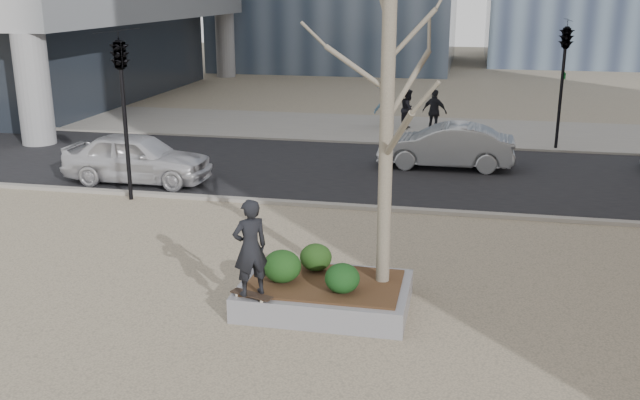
% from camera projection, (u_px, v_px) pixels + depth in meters
% --- Properties ---
extents(ground, '(120.00, 120.00, 0.00)m').
position_uv_depth(ground, '(271.00, 302.00, 13.05)').
color(ground, tan).
rests_on(ground, ground).
extents(street, '(60.00, 8.00, 0.02)m').
position_uv_depth(street, '(356.00, 170.00, 22.43)').
color(street, black).
rests_on(street, ground).
extents(far_sidewalk, '(60.00, 6.00, 0.02)m').
position_uv_depth(far_sidewalk, '(383.00, 129.00, 28.99)').
color(far_sidewalk, gray).
rests_on(far_sidewalk, ground).
extents(planter, '(3.00, 2.00, 0.45)m').
position_uv_depth(planter, '(325.00, 295.00, 12.79)').
color(planter, gray).
rests_on(planter, ground).
extents(planter_mulch, '(2.70, 1.70, 0.04)m').
position_uv_depth(planter_mulch, '(325.00, 283.00, 12.72)').
color(planter_mulch, '#382314').
rests_on(planter_mulch, planter).
extents(sycamore_tree, '(2.80, 2.80, 6.60)m').
position_uv_depth(sycamore_tree, '(387.00, 97.00, 11.85)').
color(sycamore_tree, gray).
rests_on(sycamore_tree, planter_mulch).
extents(shrub_left, '(0.69, 0.69, 0.58)m').
position_uv_depth(shrub_left, '(282.00, 266.00, 12.65)').
color(shrub_left, '#183B12').
rests_on(shrub_left, planter_mulch).
extents(shrub_middle, '(0.59, 0.59, 0.51)m').
position_uv_depth(shrub_middle, '(316.00, 257.00, 13.18)').
color(shrub_middle, '#163410').
rests_on(shrub_middle, planter_mulch).
extents(shrub_right, '(0.61, 0.61, 0.51)m').
position_uv_depth(shrub_right, '(342.00, 278.00, 12.21)').
color(shrub_right, '#123814').
rests_on(shrub_right, planter_mulch).
extents(skateboard, '(0.80, 0.45, 0.08)m').
position_uv_depth(skateboard, '(252.00, 296.00, 12.14)').
color(skateboard, black).
rests_on(skateboard, planter).
extents(skateboarder, '(0.73, 0.70, 1.68)m').
position_uv_depth(skateboarder, '(250.00, 248.00, 11.88)').
color(skateboarder, black).
rests_on(skateboarder, skateboard).
extents(police_car, '(4.32, 1.74, 1.47)m').
position_uv_depth(police_car, '(137.00, 158.00, 20.81)').
color(police_car, silver).
rests_on(police_car, street).
extents(car_silver, '(4.24, 1.49, 1.39)m').
position_uv_depth(car_silver, '(446.00, 146.00, 22.54)').
color(car_silver, gray).
rests_on(car_silver, street).
extents(pedestrian_a, '(0.72, 0.86, 1.59)m').
position_uv_depth(pedestrian_a, '(408.00, 109.00, 28.72)').
color(pedestrian_a, black).
rests_on(pedestrian_a, far_sidewalk).
extents(pedestrian_b, '(1.25, 1.37, 1.84)m').
position_uv_depth(pedestrian_b, '(385.00, 104.00, 29.16)').
color(pedestrian_b, '#426177').
rests_on(pedestrian_b, far_sidewalk).
extents(pedestrian_c, '(1.09, 0.76, 1.72)m').
position_uv_depth(pedestrian_c, '(435.00, 112.00, 27.71)').
color(pedestrian_c, black).
rests_on(pedestrian_c, far_sidewalk).
extents(traffic_light_near, '(0.60, 2.48, 4.50)m').
position_uv_depth(traffic_light_near, '(125.00, 117.00, 18.73)').
color(traffic_light_near, black).
rests_on(traffic_light_near, ground).
extents(traffic_light_far, '(0.60, 2.48, 4.50)m').
position_uv_depth(traffic_light_far, '(562.00, 85.00, 24.83)').
color(traffic_light_far, black).
rests_on(traffic_light_far, ground).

